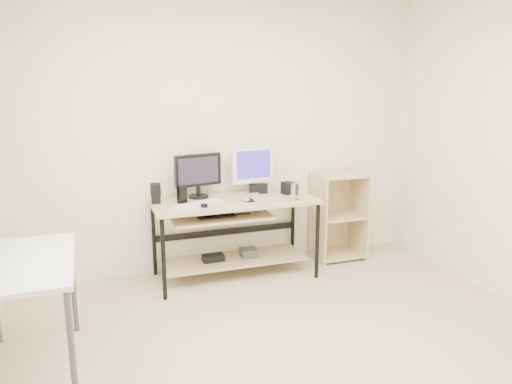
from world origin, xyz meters
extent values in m
cube|color=beige|center=(0.00, 0.00, -0.01)|extent=(4.00, 4.00, 0.01)
cube|color=white|center=(0.00, 2.00, 1.30)|extent=(4.00, 0.01, 2.60)
cube|color=tan|center=(0.00, 1.66, 0.73)|extent=(1.50, 0.65, 0.03)
cube|color=tan|center=(-0.15, 1.60, 0.62)|extent=(0.90, 0.49, 0.02)
cube|color=tan|center=(0.00, 1.71, 0.15)|extent=(1.35, 0.46, 0.02)
cube|color=black|center=(-0.20, 1.60, 0.64)|extent=(0.33, 0.22, 0.01)
cylinder|color=black|center=(0.05, 1.55, 0.64)|extent=(0.14, 0.01, 0.01)
cube|color=#414144|center=(0.15, 1.71, 0.20)|extent=(0.15, 0.15, 0.08)
cube|color=black|center=(-0.20, 1.71, 0.19)|extent=(0.20, 0.12, 0.06)
cylinder|color=black|center=(-0.71, 1.37, 0.36)|extent=(0.04, 0.04, 0.72)
cylinder|color=black|center=(-0.71, 1.94, 0.36)|extent=(0.04, 0.04, 0.72)
cylinder|color=black|center=(0.71, 1.37, 0.36)|extent=(0.04, 0.04, 0.72)
cylinder|color=black|center=(0.71, 1.94, 0.36)|extent=(0.04, 0.04, 0.72)
cube|color=white|center=(-1.68, 0.60, 0.73)|extent=(0.60, 1.00, 0.03)
cylinder|color=#414144|center=(-1.42, 0.14, 0.36)|extent=(0.04, 0.04, 0.72)
cylinder|color=#414144|center=(-1.42, 1.06, 0.36)|extent=(0.04, 0.04, 0.72)
cube|color=#DBC089|center=(0.91, 1.78, 0.45)|extent=(0.02, 0.40, 0.90)
cube|color=#DBC089|center=(1.39, 1.78, 0.45)|extent=(0.02, 0.40, 0.90)
cube|color=#DBC089|center=(1.15, 1.97, 0.45)|extent=(0.50, 0.02, 0.90)
cube|color=#DBC089|center=(1.15, 1.78, 0.04)|extent=(0.46, 0.38, 0.02)
cube|color=#DBC089|center=(1.15, 1.78, 0.45)|extent=(0.46, 0.38, 0.02)
cube|color=#DBC089|center=(1.15, 1.78, 0.88)|extent=(0.46, 0.38, 0.02)
cylinder|color=black|center=(-0.29, 1.84, 0.76)|extent=(0.19, 0.19, 0.02)
cylinder|color=black|center=(-0.29, 1.84, 0.81)|extent=(0.04, 0.04, 0.09)
cube|color=black|center=(-0.29, 1.84, 1.01)|extent=(0.45, 0.13, 0.30)
cube|color=black|center=(-0.29, 1.81, 1.01)|extent=(0.37, 0.07, 0.24)
cube|color=silver|center=(0.25, 1.86, 0.76)|extent=(0.16, 0.14, 0.01)
cylinder|color=silver|center=(0.25, 1.86, 0.81)|extent=(0.04, 0.04, 0.09)
cube|color=white|center=(0.25, 1.86, 1.03)|extent=(0.44, 0.10, 0.37)
cube|color=#3928B0|center=(0.25, 1.83, 1.03)|extent=(0.37, 0.05, 0.29)
cube|color=white|center=(-0.35, 1.59, 0.76)|extent=(0.47, 0.28, 0.02)
ellipsoid|color=#B4B4B9|center=(0.08, 1.56, 0.77)|extent=(0.07, 0.11, 0.04)
cube|color=black|center=(0.30, 1.83, 0.79)|extent=(0.18, 0.13, 0.08)
cube|color=black|center=(-0.70, 1.76, 0.79)|extent=(0.09, 0.09, 0.07)
cube|color=black|center=(-0.70, 1.76, 0.88)|extent=(0.10, 0.10, 0.11)
cube|color=black|center=(0.54, 1.70, 0.81)|extent=(0.12, 0.12, 0.12)
cube|color=black|center=(-0.48, 1.68, 0.83)|extent=(0.09, 0.08, 0.16)
cylinder|color=black|center=(-0.32, 1.48, 0.76)|extent=(0.07, 0.07, 0.03)
cube|color=black|center=(0.11, 1.57, 0.75)|extent=(0.07, 0.13, 0.01)
cylinder|color=#9F7748|center=(0.52, 1.46, 0.75)|extent=(0.11, 0.11, 0.01)
cylinder|color=white|center=(0.52, 1.46, 0.83)|extent=(0.08, 0.08, 0.14)
camera|label=1|loc=(-1.27, -2.58, 1.86)|focal=35.00mm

